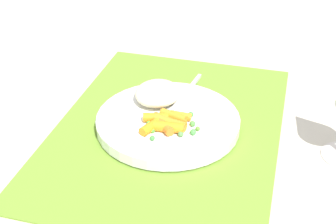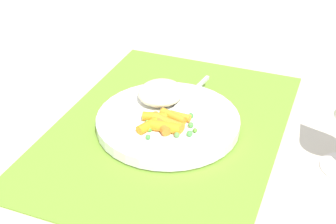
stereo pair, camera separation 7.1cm
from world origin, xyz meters
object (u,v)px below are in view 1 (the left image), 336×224
Objects in this scene: carrot_portion at (166,122)px; fork at (176,105)px; plate at (168,122)px; rice_mound at (158,93)px.

carrot_portion reaches higher than fork.
plate is at bearing -8.26° from fork.
plate is 3.12× the size of carrot_portion.
rice_mound is at bearing -145.19° from plate.
plate is 1.23× the size of fork.
rice_mound reaches higher than fork.
plate is at bearing 34.81° from rice_mound.
rice_mound is 0.04m from fork.
rice_mound reaches higher than carrot_portion.
plate is 0.06m from rice_mound.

